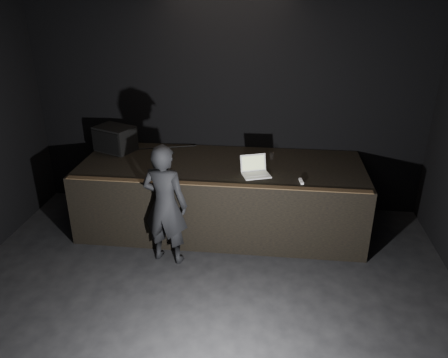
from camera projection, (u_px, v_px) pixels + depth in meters
name	position (u px, v px, depth m)	size (l,w,h in m)	color
room_walls	(177.00, 173.00, 3.29)	(6.10, 7.10, 3.52)	black
stage_riser	(221.00, 196.00, 6.38)	(4.00, 1.50, 1.00)	black
riser_lip	(215.00, 184.00, 5.53)	(3.92, 0.10, 0.01)	brown
stage_monitor	(115.00, 139.00, 6.61)	(0.67, 0.59, 0.37)	black
cable	(168.00, 147.00, 6.79)	(0.02, 0.02, 0.89)	black
laptop	(255.00, 170.00, 5.83)	(0.44, 0.42, 0.24)	silver
beer_can	(169.00, 173.00, 5.68)	(0.06, 0.06, 0.15)	silver
plastic_cup	(271.00, 156.00, 6.34)	(0.07, 0.07, 0.09)	white
wii_remote	(301.00, 181.00, 5.60)	(0.04, 0.15, 0.03)	white
person	(165.00, 205.00, 5.46)	(0.58, 0.38, 1.60)	black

